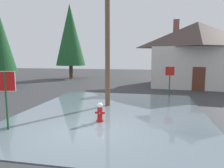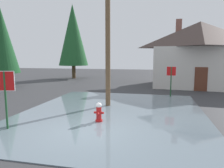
# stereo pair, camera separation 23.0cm
# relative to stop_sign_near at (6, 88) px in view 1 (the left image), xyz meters

# --- Properties ---
(ground_plane) EXTENTS (80.00, 80.00, 0.10)m
(ground_plane) POSITION_rel_stop_sign_near_xyz_m (3.13, 0.40, -1.71)
(ground_plane) COLOR #38383A
(flood_puddle) EXTENTS (9.12, 11.07, 0.03)m
(flood_puddle) POSITION_rel_stop_sign_near_xyz_m (3.53, 3.34, -1.64)
(flood_puddle) COLOR slate
(flood_puddle) RESTS_ON ground
(lane_stop_bar) EXTENTS (4.00, 0.35, 0.01)m
(lane_stop_bar) POSITION_rel_stop_sign_near_xyz_m (3.52, -1.19, -1.65)
(lane_stop_bar) COLOR silver
(lane_stop_bar) RESTS_ON ground
(stop_sign_near) EXTENTS (0.76, 0.19, 2.31)m
(stop_sign_near) POSITION_rel_stop_sign_near_xyz_m (0.00, 0.00, 0.00)
(stop_sign_near) COLOR #1E4C28
(stop_sign_near) RESTS_ON ground
(fire_hydrant) EXTENTS (0.44, 0.38, 0.87)m
(fire_hydrant) POSITION_rel_stop_sign_near_xyz_m (3.26, 1.68, -1.23)
(fire_hydrant) COLOR red
(fire_hydrant) RESTS_ON ground
(utility_pole) EXTENTS (1.60, 0.28, 9.13)m
(utility_pole) POSITION_rel_stop_sign_near_xyz_m (2.95, 4.73, 3.09)
(utility_pole) COLOR brown
(utility_pole) RESTS_ON ground
(stop_sign_far) EXTENTS (0.66, 0.09, 2.17)m
(stop_sign_far) POSITION_rel_stop_sign_near_xyz_m (6.67, 8.34, -0.12)
(stop_sign_far) COLOR #1E4C28
(stop_sign_far) RESTS_ON ground
(house) EXTENTS (9.19, 7.91, 6.66)m
(house) POSITION_rel_stop_sign_near_xyz_m (9.59, 14.80, 1.55)
(house) COLOR beige
(house) RESTS_ON ground
(pine_tree_tall_left) EXTENTS (3.83, 3.83, 9.56)m
(pine_tree_tall_left) POSITION_rel_stop_sign_near_xyz_m (-5.15, 19.17, 3.97)
(pine_tree_tall_left) COLOR #4C3823
(pine_tree_tall_left) RESTS_ON ground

